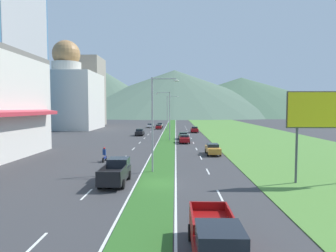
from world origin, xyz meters
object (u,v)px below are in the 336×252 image
Objects in this scene: street_lamp_mid at (168,113)px; car_7 at (159,127)px; pickup_truck_0 at (116,172)px; pickup_truck_1 at (215,239)px; car_5 at (213,149)px; car_6 at (183,136)px; car_0 at (150,125)px; car_3 at (160,125)px; street_lamp_far at (168,110)px; car_2 at (140,132)px; car_4 at (194,130)px; motorcycle_rider at (104,156)px; street_lamp_near at (155,118)px; billboard_roadside at (321,114)px; car_1 at (184,139)px.

car_7 is (-3.81, 32.14, -4.88)m from street_lamp_mid.
pickup_truck_0 and pickup_truck_1 have the same top height.
street_lamp_mid is 19.78m from car_5.
car_6 is at bearing -166.80° from car_7.
car_3 is at bearing -62.25° from car_0.
street_lamp_mid is 2.45× the size of car_3.
street_lamp_far reaches higher than car_2.
car_4 reaches higher than car_6.
street_lamp_mid is at bearing -6.32° from pickup_truck_0.
street_lamp_mid is 4.93× the size of motorcycle_rider.
street_lamp_near is 61.97m from car_7.
car_4 is 16.32m from car_7.
car_4 is (13.68, 8.95, -0.01)m from car_2.
car_0 is at bearing 106.26° from billboard_roadside.
street_lamp_near is 2.05× the size of car_1.
street_lamp_far is 2.26× the size of car_5.
car_5 is 0.84× the size of pickup_truck_0.
car_5 is 1.06× the size of car_7.
car_7 reaches higher than car_6.
car_0 is 58.04m from car_5.
car_2 is (-6.53, 40.15, -4.75)m from street_lamp_near.
car_6 is (10.11, -35.88, 0.01)m from car_0.
car_1 is 23.73m from car_4.
car_3 is at bearing 0.03° from pickup_truck_0.
car_6 is (6.92, -37.55, -0.05)m from car_3.
car_3 is (-3.22, 69.68, -4.76)m from street_lamp_near.
street_lamp_far is 27.70m from car_6.
car_0 is at bearing -166.27° from car_5.
car_2 is 16.35m from car_4.
car_4 reaches higher than car_1.
street_lamp_near is 14.57m from car_5.
street_lamp_far reaches higher than pickup_truck_1.
street_lamp_near is 29.56m from street_lamp_mid.
car_2 is at bearing 171.30° from car_7.
street_lamp_mid is 2.31× the size of car_7.
car_6 is 1.07× the size of car_7.
car_1 is 1.12× the size of car_7.
car_7 is at bearing 140.16° from street_lamp_far.
pickup_truck_1 reaches higher than car_3.
car_3 is at bearing -3.11° from motorcycle_rider.
car_1 is 2.38× the size of motorcycle_rider.
street_lamp_near is at bearing -32.40° from car_5.
car_7 is 0.79× the size of pickup_truck_1.
car_4 is at bearing -153.25° from car_3.
car_3 is at bearing -0.10° from car_7.
motorcycle_rider is (-3.50, 10.21, -0.24)m from pickup_truck_0.
car_0 is at bearing -0.26° from motorcycle_rider.
car_4 is 54.52m from pickup_truck_0.
street_lamp_near reaches higher than car_0.
motorcycle_rider is (-14.06, -5.84, -0.05)m from car_5.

